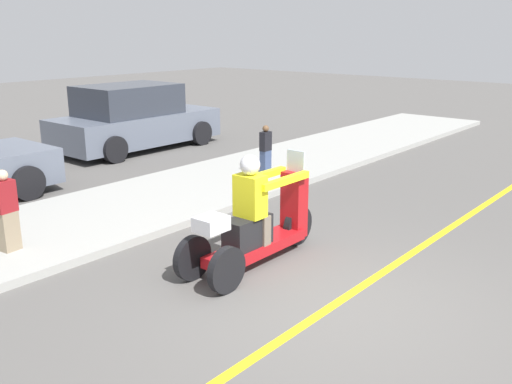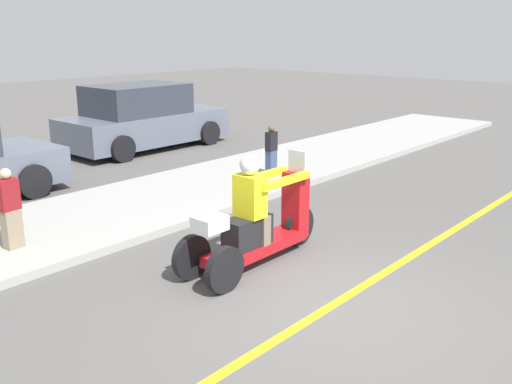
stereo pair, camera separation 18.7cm
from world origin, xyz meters
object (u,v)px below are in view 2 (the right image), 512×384
spectator_end_of_line (10,210)px  parked_car_lot_center (142,119)px  motorcycle_trike (256,225)px  spectator_far_back (271,151)px

spectator_end_of_line → parked_car_lot_center: size_ratio=0.26×
motorcycle_trike → spectator_far_back: motorcycle_trike is taller
spectator_far_back → parked_car_lot_center: 4.64m
spectator_far_back → spectator_end_of_line: (-5.53, -0.01, 0.05)m
motorcycle_trike → spectator_far_back: size_ratio=2.35×
spectator_end_of_line → parked_car_lot_center: (5.83, 4.63, 0.12)m
spectator_end_of_line → parked_car_lot_center: parked_car_lot_center is taller
spectator_far_back → parked_car_lot_center: parked_car_lot_center is taller
motorcycle_trike → spectator_end_of_line: 3.35m
motorcycle_trike → spectator_far_back: bearing=37.3°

